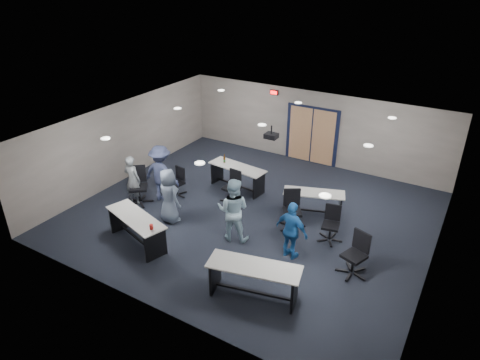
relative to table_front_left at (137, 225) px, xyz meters
The scene contains 25 objects.
floor 3.47m from the table_front_left, 56.33° to the left, with size 10.00×10.00×0.00m, color black.
back_wall 7.63m from the table_front_left, 75.51° to the left, with size 10.00×0.04×2.70m, color gray.
front_wall 2.64m from the table_front_left, 40.96° to the right, with size 10.00×0.04×2.70m, color gray.
left_wall 4.29m from the table_front_left, 137.40° to the left, with size 0.04×9.00×2.70m, color gray.
right_wall 7.51m from the table_front_left, 22.45° to the left, with size 0.04×9.00×2.70m, color gray.
ceiling 4.04m from the table_front_left, 56.33° to the left, with size 10.00×9.00×0.04m, color white.
double_door 7.57m from the table_front_left, 75.44° to the left, with size 2.00×0.07×2.20m.
exit_sign 7.54m from the table_front_left, 87.65° to the left, with size 0.32×0.07×0.18m.
ceiling_projector 4.41m from the table_front_left, 56.71° to the left, with size 0.35×0.32×0.37m.
ceiling_can_lights 4.20m from the table_front_left, 58.51° to the left, with size 6.24×5.74×0.02m, color white, non-canonical shape.
table_front_left is the anchor object (origin of this frame).
table_front_right 3.66m from the table_front_left, ahead, with size 2.17×1.14×0.84m.
table_back_left 4.10m from the table_front_left, 80.89° to the left, with size 2.03×0.89×1.09m.
table_back_right 5.13m from the table_front_left, 48.01° to the left, with size 1.88×1.15×0.72m.
chair_back_a 2.74m from the table_front_left, 106.30° to the left, with size 0.60×0.60×0.95m, color black, non-canonical shape.
chair_back_b 3.34m from the table_front_left, 73.32° to the left, with size 0.64×0.64×1.03m, color black, non-canonical shape.
chair_back_c 4.26m from the table_front_left, 41.07° to the left, with size 0.71×0.71×1.12m, color black, non-canonical shape.
chair_back_d 5.15m from the table_front_left, 32.15° to the left, with size 0.63×0.63×1.01m, color black, non-canonical shape.
chair_loose_left 2.20m from the table_front_left, 131.59° to the left, with size 0.74×0.74×1.18m, color black, non-canonical shape.
chair_loose_right 5.58m from the table_front_left, 17.62° to the left, with size 0.70×0.70×1.11m, color black, non-canonical shape.
person_gray 2.29m from the table_front_left, 135.44° to the left, with size 0.57×0.38×1.58m, color gray.
person_plaid 1.36m from the table_front_left, 89.12° to the left, with size 0.80×0.52×1.63m, color slate.
person_lightblue 2.58m from the table_front_left, 36.04° to the left, with size 0.87×0.68×1.79m, color #A5C9DA.
person_navy 4.06m from the table_front_left, 22.24° to the left, with size 0.92×0.38×1.58m, color #1C559C.
person_back 2.43m from the table_front_left, 114.07° to the left, with size 1.18×0.68×1.83m, color #373F63.
Camera 1 is at (5.30, -9.62, 6.71)m, focal length 32.00 mm.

